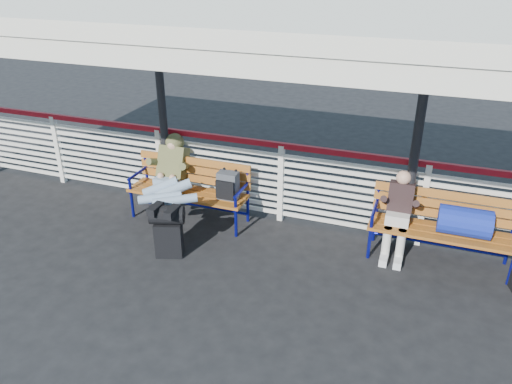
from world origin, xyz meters
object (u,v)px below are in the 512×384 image
at_px(luggage_stack, 168,229).
at_px(companion_person, 398,214).
at_px(bench_left, 199,184).
at_px(bench_right, 455,222).
at_px(traveler_man, 169,185).

relative_size(luggage_stack, companion_person, 0.64).
bearing_deg(bench_left, companion_person, 1.03).
xyz_separation_m(bench_right, companion_person, (-0.69, -0.00, -0.01)).
distance_m(bench_left, companion_person, 2.85).
distance_m(bench_left, traveler_man, 0.47).
bearing_deg(companion_person, bench_left, -178.97).
distance_m(bench_left, bench_right, 3.54).
bearing_deg(traveler_man, luggage_stack, -63.30).
distance_m(bench_right, traveler_man, 3.86).
xyz_separation_m(bench_left, bench_right, (3.54, 0.05, 0.03)).
xyz_separation_m(luggage_stack, traveler_man, (-0.35, 0.69, 0.27)).
bearing_deg(bench_left, traveler_man, -130.49).
height_order(bench_left, traveler_man, traveler_man).
height_order(luggage_stack, bench_right, bench_right).
bearing_deg(companion_person, bench_right, 0.08).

